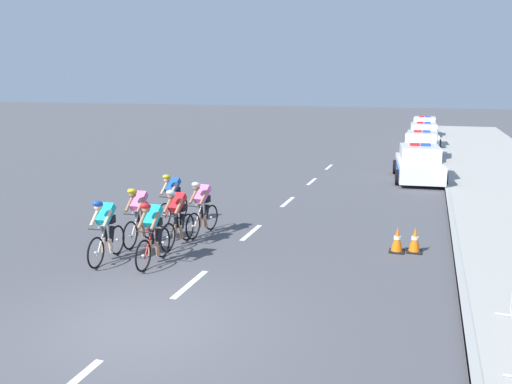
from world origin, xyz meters
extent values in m
plane|color=#4C4C51|center=(0.00, 0.00, 0.00)|extent=(160.00, 160.00, 0.00)
cube|color=#9E9E99|center=(5.38, 14.00, 0.07)|extent=(0.16, 60.00, 0.13)
cube|color=white|center=(0.00, 2.01, 0.00)|extent=(0.14, 1.60, 0.01)
cube|color=white|center=(0.00, 6.01, 0.00)|extent=(0.14, 1.60, 0.01)
cube|color=white|center=(0.00, 10.01, 0.00)|extent=(0.14, 1.60, 0.01)
cube|color=white|center=(0.00, 14.01, 0.00)|extent=(0.14, 1.60, 0.01)
cube|color=white|center=(0.00, 18.01, 0.00)|extent=(0.14, 1.60, 0.01)
torus|color=black|center=(-2.43, 2.23, 0.36)|extent=(0.11, 0.73, 0.72)
cylinder|color=#99999E|center=(-2.43, 2.23, 0.36)|extent=(0.06, 0.06, 0.06)
torus|color=black|center=(-2.51, 3.22, 0.36)|extent=(0.11, 0.73, 0.72)
cylinder|color=#99999E|center=(-2.51, 3.22, 0.36)|extent=(0.06, 0.06, 0.06)
cylinder|color=silver|center=(-2.47, 2.68, 0.90)|extent=(0.08, 0.55, 0.04)
cylinder|color=silver|center=(-2.45, 2.50, 0.58)|extent=(0.08, 0.48, 0.63)
cylinder|color=silver|center=(-2.48, 2.87, 0.60)|extent=(0.04, 0.04, 0.65)
cylinder|color=black|center=(-2.44, 2.33, 0.88)|extent=(0.42, 0.06, 0.03)
cube|color=black|center=(-2.48, 2.87, 0.94)|extent=(0.12, 0.23, 0.05)
cube|color=#19B2B7|center=(-2.47, 2.75, 1.14)|extent=(0.33, 0.57, 0.46)
cube|color=black|center=(-2.48, 2.86, 0.98)|extent=(0.30, 0.22, 0.18)
cylinder|color=black|center=(-2.39, 2.82, 0.64)|extent=(0.13, 0.23, 0.40)
cylinder|color=beige|center=(-2.38, 2.74, 0.37)|extent=(0.10, 0.16, 0.36)
cylinder|color=black|center=(-2.57, 2.81, 0.64)|extent=(0.12, 0.18, 0.40)
cylinder|color=beige|center=(-2.56, 2.73, 0.37)|extent=(0.10, 0.13, 0.36)
cylinder|color=beige|center=(-2.30, 2.55, 1.09)|extent=(0.11, 0.41, 0.35)
cylinder|color=beige|center=(-2.61, 2.52, 1.09)|extent=(0.11, 0.41, 0.35)
sphere|color=beige|center=(-2.45, 2.45, 1.38)|extent=(0.19, 0.19, 0.19)
ellipsoid|color=blue|center=(-2.45, 2.44, 1.45)|extent=(0.26, 0.33, 0.24)
torus|color=black|center=(-1.31, 2.38, 0.36)|extent=(0.07, 0.73, 0.72)
cylinder|color=#99999E|center=(-1.31, 2.38, 0.36)|extent=(0.06, 0.06, 0.06)
torus|color=black|center=(-1.35, 3.38, 0.36)|extent=(0.07, 0.73, 0.72)
cylinder|color=#99999E|center=(-1.35, 3.38, 0.36)|extent=(0.06, 0.06, 0.06)
cylinder|color=#B21919|center=(-1.32, 2.83, 0.90)|extent=(0.06, 0.55, 0.04)
cylinder|color=#B21919|center=(-1.32, 2.65, 0.58)|extent=(0.06, 0.48, 0.63)
cylinder|color=#B21919|center=(-1.33, 3.03, 0.60)|extent=(0.04, 0.04, 0.65)
cylinder|color=black|center=(-1.31, 2.48, 0.88)|extent=(0.42, 0.04, 0.03)
cube|color=black|center=(-1.33, 3.03, 0.94)|extent=(0.11, 0.22, 0.05)
cube|color=#19B2B7|center=(-1.33, 2.90, 1.14)|extent=(0.30, 0.55, 0.47)
cube|color=black|center=(-1.33, 3.02, 0.98)|extent=(0.29, 0.21, 0.18)
cylinder|color=black|center=(-1.24, 2.97, 0.64)|extent=(0.12, 0.23, 0.40)
cylinder|color=#9E7051|center=(-1.24, 2.89, 0.37)|extent=(0.10, 0.16, 0.36)
cylinder|color=black|center=(-1.42, 2.96, 0.64)|extent=(0.12, 0.17, 0.40)
cylinder|color=#9E7051|center=(-1.42, 2.88, 0.37)|extent=(0.09, 0.13, 0.36)
cylinder|color=#9E7051|center=(-1.16, 2.69, 1.09)|extent=(0.09, 0.40, 0.35)
cylinder|color=#9E7051|center=(-1.48, 2.68, 1.09)|extent=(0.09, 0.40, 0.35)
sphere|color=#9E7051|center=(-1.32, 2.60, 1.38)|extent=(0.19, 0.19, 0.19)
ellipsoid|color=red|center=(-1.31, 2.59, 1.45)|extent=(0.24, 0.32, 0.24)
torus|color=black|center=(-2.42, 3.66, 0.36)|extent=(0.07, 0.73, 0.72)
cylinder|color=#99999E|center=(-2.42, 3.66, 0.36)|extent=(0.06, 0.06, 0.06)
torus|color=black|center=(-2.46, 4.66, 0.36)|extent=(0.07, 0.73, 0.72)
cylinder|color=#99999E|center=(-2.46, 4.66, 0.36)|extent=(0.06, 0.06, 0.06)
cylinder|color=silver|center=(-2.44, 4.11, 0.90)|extent=(0.06, 0.55, 0.04)
cylinder|color=silver|center=(-2.43, 3.93, 0.58)|extent=(0.06, 0.48, 0.63)
cylinder|color=silver|center=(-2.44, 4.31, 0.60)|extent=(0.04, 0.04, 0.65)
cylinder|color=black|center=(-2.42, 3.76, 0.88)|extent=(0.42, 0.04, 0.03)
cube|color=black|center=(-2.44, 4.31, 0.94)|extent=(0.11, 0.22, 0.05)
cube|color=pink|center=(-2.44, 4.18, 1.14)|extent=(0.30, 0.55, 0.46)
cube|color=black|center=(-2.44, 4.30, 0.98)|extent=(0.29, 0.21, 0.18)
cylinder|color=black|center=(-2.35, 4.25, 0.64)|extent=(0.12, 0.23, 0.40)
cylinder|color=#9E7051|center=(-2.35, 4.17, 0.37)|extent=(0.10, 0.16, 0.36)
cylinder|color=black|center=(-2.53, 4.24, 0.64)|extent=(0.12, 0.17, 0.40)
cylinder|color=#9E7051|center=(-2.53, 4.16, 0.37)|extent=(0.09, 0.13, 0.36)
cylinder|color=#9E7051|center=(-2.27, 3.97, 1.09)|extent=(0.09, 0.40, 0.35)
cylinder|color=#9E7051|center=(-2.59, 3.96, 1.09)|extent=(0.09, 0.40, 0.35)
sphere|color=#9E7051|center=(-2.43, 3.88, 1.38)|extent=(0.19, 0.19, 0.19)
ellipsoid|color=yellow|center=(-2.43, 3.87, 1.45)|extent=(0.24, 0.32, 0.24)
torus|color=black|center=(-1.44, 3.80, 0.36)|extent=(0.08, 0.73, 0.72)
cylinder|color=#99999E|center=(-1.44, 3.80, 0.36)|extent=(0.06, 0.06, 0.06)
torus|color=black|center=(-1.39, 4.80, 0.36)|extent=(0.08, 0.73, 0.72)
cylinder|color=#99999E|center=(-1.39, 4.80, 0.36)|extent=(0.06, 0.06, 0.06)
cylinder|color=black|center=(-1.42, 4.25, 0.90)|extent=(0.06, 0.55, 0.04)
cylinder|color=black|center=(-1.43, 4.08, 0.58)|extent=(0.07, 0.48, 0.63)
cylinder|color=black|center=(-1.41, 4.45, 0.60)|extent=(0.04, 0.04, 0.65)
cylinder|color=black|center=(-1.44, 3.90, 0.88)|extent=(0.42, 0.05, 0.03)
cube|color=black|center=(-1.41, 4.45, 0.94)|extent=(0.11, 0.22, 0.05)
cube|color=red|center=(-1.41, 4.32, 1.14)|extent=(0.31, 0.56, 0.46)
cube|color=black|center=(-1.41, 4.44, 0.98)|extent=(0.29, 0.21, 0.18)
cylinder|color=black|center=(-1.32, 4.38, 0.64)|extent=(0.12, 0.23, 0.40)
cylinder|color=#9E7051|center=(-1.32, 4.31, 0.37)|extent=(0.10, 0.16, 0.36)
cylinder|color=black|center=(-1.50, 4.39, 0.64)|extent=(0.12, 0.17, 0.40)
cylinder|color=#9E7051|center=(-1.50, 4.31, 0.37)|extent=(0.10, 0.13, 0.36)
cylinder|color=#9E7051|center=(-1.26, 4.10, 1.09)|extent=(0.10, 0.40, 0.35)
cylinder|color=#9E7051|center=(-1.58, 4.12, 1.09)|extent=(0.10, 0.40, 0.35)
sphere|color=#9E7051|center=(-1.43, 4.03, 1.38)|extent=(0.19, 0.19, 0.19)
ellipsoid|color=white|center=(-1.43, 4.02, 1.45)|extent=(0.25, 0.33, 0.24)
torus|color=black|center=(-2.56, 5.72, 0.36)|extent=(0.09, 0.73, 0.72)
cylinder|color=#99999E|center=(-2.56, 5.72, 0.36)|extent=(0.06, 0.06, 0.06)
torus|color=black|center=(-2.50, 6.72, 0.36)|extent=(0.09, 0.73, 0.72)
cylinder|color=#99999E|center=(-2.50, 6.72, 0.36)|extent=(0.06, 0.06, 0.06)
cylinder|color=#B21919|center=(-2.53, 6.17, 0.90)|extent=(0.07, 0.55, 0.04)
cylinder|color=#B21919|center=(-2.54, 6.00, 0.58)|extent=(0.07, 0.48, 0.63)
cylinder|color=#B21919|center=(-2.52, 6.37, 0.60)|extent=(0.04, 0.04, 0.65)
cylinder|color=black|center=(-2.55, 5.82, 0.88)|extent=(0.42, 0.05, 0.03)
cube|color=black|center=(-2.52, 6.37, 0.94)|extent=(0.11, 0.23, 0.05)
cube|color=blue|center=(-2.52, 6.25, 1.14)|extent=(0.31, 0.57, 0.44)
cube|color=black|center=(-2.52, 6.36, 0.98)|extent=(0.29, 0.22, 0.18)
cylinder|color=black|center=(-2.43, 6.30, 0.64)|extent=(0.12, 0.23, 0.40)
cylinder|color=tan|center=(-2.44, 6.23, 0.37)|extent=(0.10, 0.16, 0.36)
cylinder|color=black|center=(-2.61, 6.32, 0.64)|extent=(0.12, 0.18, 0.40)
cylinder|color=tan|center=(-2.61, 6.24, 0.37)|extent=(0.10, 0.13, 0.36)
cylinder|color=tan|center=(-2.38, 6.02, 1.09)|extent=(0.10, 0.41, 0.35)
cylinder|color=tan|center=(-2.70, 6.04, 1.09)|extent=(0.10, 0.41, 0.35)
sphere|color=tan|center=(-2.54, 5.95, 1.38)|extent=(0.19, 0.19, 0.19)
ellipsoid|color=yellow|center=(-2.54, 5.94, 1.45)|extent=(0.25, 0.33, 0.24)
torus|color=black|center=(-1.28, 4.94, 0.36)|extent=(0.12, 0.72, 0.72)
cylinder|color=#99999E|center=(-1.28, 4.94, 0.36)|extent=(0.07, 0.07, 0.06)
torus|color=black|center=(-1.17, 5.93, 0.36)|extent=(0.12, 0.72, 0.72)
cylinder|color=#99999E|center=(-1.17, 5.93, 0.36)|extent=(0.07, 0.07, 0.06)
cylinder|color=silver|center=(-1.23, 5.38, 0.90)|extent=(0.10, 0.55, 0.04)
cylinder|color=silver|center=(-1.25, 5.21, 0.58)|extent=(0.09, 0.48, 0.63)
cylinder|color=silver|center=(-1.21, 5.58, 0.60)|extent=(0.04, 0.04, 0.65)
cylinder|color=black|center=(-1.27, 5.04, 0.88)|extent=(0.42, 0.07, 0.03)
cube|color=black|center=(-1.21, 5.58, 0.94)|extent=(0.12, 0.23, 0.05)
cube|color=pink|center=(-1.23, 5.46, 1.14)|extent=(0.34, 0.57, 0.47)
cube|color=black|center=(-1.21, 5.57, 0.98)|extent=(0.30, 0.23, 0.18)
cylinder|color=black|center=(-1.13, 5.51, 0.64)|extent=(0.13, 0.23, 0.40)
cylinder|color=#9E7051|center=(-1.14, 5.43, 0.37)|extent=(0.11, 0.16, 0.36)
cylinder|color=black|center=(-1.31, 5.53, 0.64)|extent=(0.13, 0.18, 0.40)
cylinder|color=#9E7051|center=(-1.32, 5.45, 0.37)|extent=(0.10, 0.13, 0.36)
cylinder|color=#9E7051|center=(-1.09, 5.23, 1.09)|extent=(0.12, 0.41, 0.35)
cylinder|color=#9E7051|center=(-1.41, 5.26, 1.09)|extent=(0.12, 0.41, 0.35)
sphere|color=#9E7051|center=(-1.26, 5.16, 1.38)|extent=(0.19, 0.19, 0.19)
ellipsoid|color=white|center=(-1.26, 5.15, 1.45)|extent=(0.26, 0.34, 0.24)
cube|color=silver|center=(4.25, 15.81, 0.52)|extent=(2.19, 4.55, 0.72)
cube|color=silver|center=(4.26, 15.71, 1.18)|extent=(1.76, 2.24, 0.60)
cube|color=#283342|center=(4.16, 16.71, 1.16)|extent=(1.44, 0.22, 0.51)
cube|color=#1947B2|center=(3.37, 15.72, 0.54)|extent=(0.38, 3.72, 0.24)
cube|color=#1947B2|center=(5.13, 15.90, 0.54)|extent=(0.38, 3.72, 0.24)
cube|color=red|center=(4.04, 15.69, 1.54)|extent=(0.42, 0.22, 0.11)
cube|color=blue|center=(4.48, 15.73, 1.54)|extent=(0.42, 0.22, 0.11)
cylinder|color=black|center=(3.22, 17.08, 0.32)|extent=(0.26, 0.66, 0.64)
cylinder|color=black|center=(5.01, 17.25, 0.32)|extent=(0.26, 0.66, 0.64)
cylinder|color=black|center=(3.49, 14.36, 0.32)|extent=(0.26, 0.66, 0.64)
cylinder|color=black|center=(5.28, 14.54, 0.32)|extent=(0.26, 0.66, 0.64)
cube|color=silver|center=(4.25, 22.10, 0.52)|extent=(1.93, 4.46, 0.72)
cube|color=silver|center=(4.25, 22.00, 1.18)|extent=(1.64, 2.16, 0.60)
cube|color=#283342|center=(4.29, 23.01, 1.16)|extent=(1.44, 0.14, 0.51)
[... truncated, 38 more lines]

